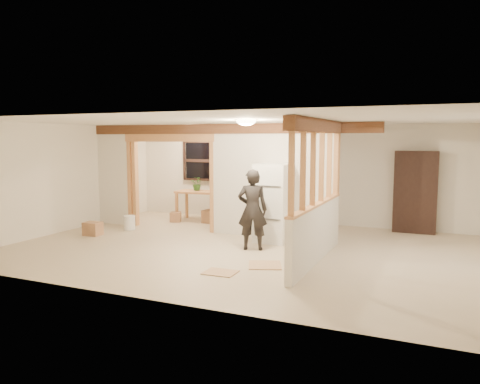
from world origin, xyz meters
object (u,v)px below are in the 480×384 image
at_px(work_table, 201,206).
at_px(bookshelf, 415,192).
at_px(refrigerator, 273,203).
at_px(woman, 252,210).
at_px(shop_vac, 122,210).

distance_m(work_table, bookshelf, 5.33).
relative_size(refrigerator, woman, 1.04).
height_order(shop_vac, bookshelf, bookshelf).
relative_size(refrigerator, bookshelf, 0.87).
bearing_deg(work_table, bookshelf, 1.62).
relative_size(woman, work_table, 1.25).
xyz_separation_m(woman, bookshelf, (2.80, 3.05, 0.15)).
bearing_deg(refrigerator, woman, -97.88).
distance_m(refrigerator, bookshelf, 3.48).
relative_size(work_table, shop_vac, 2.27).
bearing_deg(bookshelf, shop_vac, -169.21).
bearing_deg(shop_vac, bookshelf, 10.79).
distance_m(shop_vac, bookshelf, 7.39).
xyz_separation_m(work_table, bookshelf, (5.27, 0.58, 0.55)).
bearing_deg(shop_vac, woman, -20.66).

